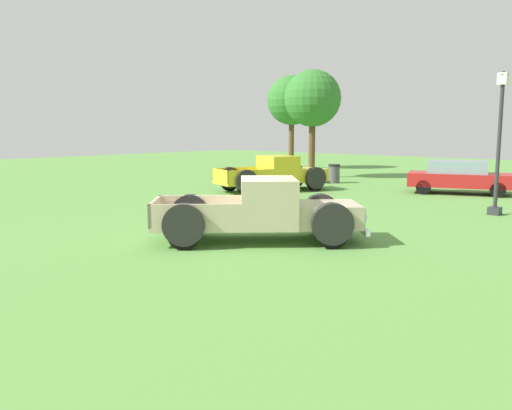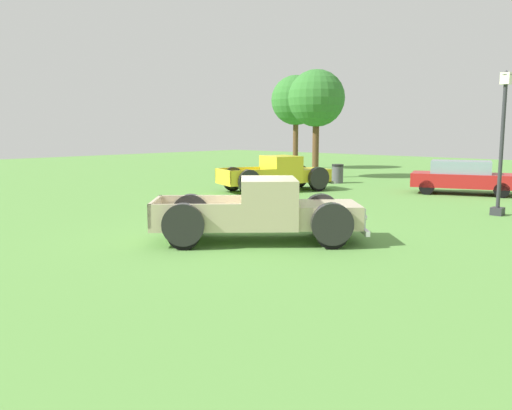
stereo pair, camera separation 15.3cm
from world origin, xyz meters
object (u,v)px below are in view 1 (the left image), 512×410
(lamp_post_near, at_px, (499,141))
(oak_tree_east, at_px, (313,99))
(pickup_truck_behind_left, at_px, (279,174))
(pickup_truck_foreground, at_px, (271,212))
(sedan_distant_a, at_px, (459,176))
(oak_tree_west, at_px, (292,101))
(trash_can, at_px, (334,174))

(lamp_post_near, distance_m, oak_tree_east, 13.95)
(pickup_truck_behind_left, bearing_deg, pickup_truck_foreground, -51.69)
(oak_tree_east, bearing_deg, sedan_distant_a, -12.03)
(pickup_truck_foreground, xyz_separation_m, oak_tree_west, (-14.56, 19.37, 3.88))
(pickup_truck_foreground, distance_m, sedan_distant_a, 12.65)
(pickup_truck_behind_left, relative_size, oak_tree_west, 0.85)
(pickup_truck_foreground, distance_m, trash_can, 14.59)
(sedan_distant_a, relative_size, trash_can, 4.77)
(pickup_truck_foreground, xyz_separation_m, oak_tree_east, (-9.35, 14.58, 3.62))
(oak_tree_east, distance_m, oak_tree_west, 7.09)
(oak_tree_east, bearing_deg, lamp_post_near, -29.03)
(pickup_truck_foreground, relative_size, oak_tree_west, 0.77)
(pickup_truck_foreground, height_order, pickup_truck_behind_left, same)
(trash_can, bearing_deg, lamp_post_near, -28.08)
(pickup_truck_foreground, relative_size, trash_can, 5.14)
(trash_can, bearing_deg, oak_tree_west, 140.49)
(lamp_post_near, relative_size, trash_can, 4.75)
(oak_tree_west, bearing_deg, sedan_distant_a, -25.23)
(sedan_distant_a, xyz_separation_m, oak_tree_west, (-14.27, 6.73, 3.89))
(sedan_distant_a, bearing_deg, pickup_truck_foreground, -88.72)
(sedan_distant_a, distance_m, lamp_post_near, 5.87)
(pickup_truck_foreground, bearing_deg, oak_tree_east, 122.66)
(pickup_truck_behind_left, bearing_deg, oak_tree_east, 113.51)
(trash_can, distance_m, oak_tree_east, 4.95)
(lamp_post_near, xyz_separation_m, oak_tree_west, (-17.28, 11.49, 2.26))
(pickup_truck_behind_left, distance_m, oak_tree_west, 14.00)
(pickup_truck_behind_left, xyz_separation_m, trash_can, (-0.06, 4.47, -0.26))
(lamp_post_near, bearing_deg, oak_tree_east, 150.97)
(pickup_truck_behind_left, height_order, oak_tree_west, oak_tree_west)
(sedan_distant_a, bearing_deg, pickup_truck_behind_left, -146.82)
(pickup_truck_foreground, xyz_separation_m, lamp_post_near, (2.72, 7.88, 1.63))
(lamp_post_near, bearing_deg, pickup_truck_behind_left, 176.46)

